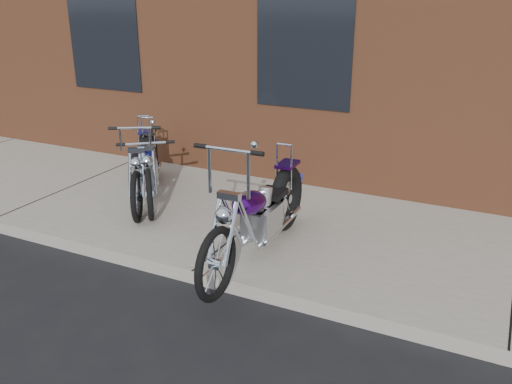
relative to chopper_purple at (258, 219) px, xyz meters
The scene contains 5 objects.
ground 0.97m from the chopper_purple, 128.45° to the right, with size 120.00×120.00×0.00m, color black.
sidewalk 1.15m from the chopper_purple, 117.67° to the left, with size 22.00×3.00×0.15m, color gray.
chopper_purple is the anchor object (origin of this frame).
chopper_blue 2.42m from the chopper_purple, 155.34° to the left, with size 1.51×1.87×1.00m.
chopper_third 2.39m from the chopper_purple, 156.68° to the left, with size 1.23×2.02×1.15m.
Camera 1 is at (2.77, -4.15, 2.87)m, focal length 38.00 mm.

